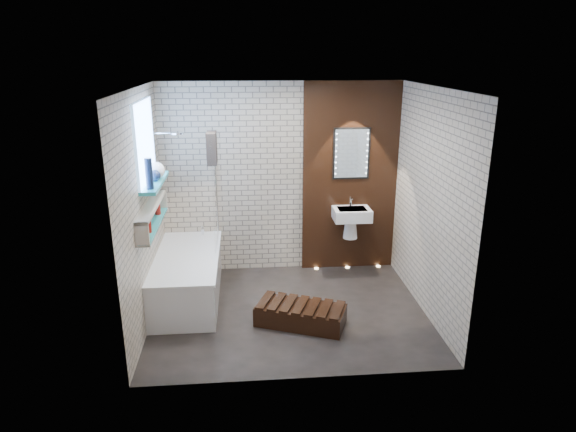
{
  "coord_description": "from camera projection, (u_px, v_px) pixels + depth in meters",
  "views": [
    {
      "loc": [
        -0.48,
        -5.35,
        2.96
      ],
      "look_at": [
        0.0,
        0.15,
        1.15
      ],
      "focal_mm": 31.48,
      "sensor_mm": 36.0,
      "label": 1
    }
  ],
  "objects": [
    {
      "name": "led_mirror",
      "position": [
        351.0,
        154.0,
        6.76
      ],
      "size": [
        0.5,
        0.02,
        0.7
      ],
      "color": "black",
      "rests_on": "walnut_panel"
    },
    {
      "name": "bathtub",
      "position": [
        188.0,
        277.0,
        6.26
      ],
      "size": [
        0.79,
        1.74,
        0.7
      ],
      "color": "white",
      "rests_on": "ground"
    },
    {
      "name": "room_shell",
      "position": [
        289.0,
        207.0,
        5.62
      ],
      "size": [
        3.24,
        3.2,
        2.6
      ],
      "color": "#AD9F89",
      "rests_on": "ground"
    },
    {
      "name": "walnut_step",
      "position": [
        301.0,
        315.0,
        5.72
      ],
      "size": [
        1.08,
        0.77,
        0.22
      ],
      "primitive_type": "cube",
      "rotation": [
        0.0,
        0.0,
        -0.38
      ],
      "color": "black",
      "rests_on": "ground"
    },
    {
      "name": "niche_bottles",
      "position": [
        153.0,
        218.0,
        5.66
      ],
      "size": [
        0.07,
        0.81,
        0.17
      ],
      "color": "#925B16",
      "rests_on": "display_niche"
    },
    {
      "name": "sill_vases",
      "position": [
        155.0,
        172.0,
        5.72
      ],
      "size": [
        0.19,
        0.59,
        0.34
      ],
      "color": "white",
      "rests_on": "clerestory_window"
    },
    {
      "name": "shower_head",
      "position": [
        177.0,
        133.0,
        6.19
      ],
      "size": [
        0.18,
        0.18,
        0.02
      ],
      "primitive_type": "cylinder",
      "color": "silver",
      "rests_on": "room_shell"
    },
    {
      "name": "display_niche",
      "position": [
        153.0,
        215.0,
        5.67
      ],
      "size": [
        0.14,
        1.3,
        0.26
      ],
      "color": "teal",
      "rests_on": "room_shell"
    },
    {
      "name": "walnut_panel",
      "position": [
        350.0,
        178.0,
        6.9
      ],
      "size": [
        1.3,
        0.06,
        2.6
      ],
      "primitive_type": "cube",
      "color": "black",
      "rests_on": "ground"
    },
    {
      "name": "washbasin",
      "position": [
        351.0,
        218.0,
        6.88
      ],
      "size": [
        0.5,
        0.36,
        0.58
      ],
      "color": "white",
      "rests_on": "walnut_panel"
    },
    {
      "name": "ground",
      "position": [
        289.0,
        311.0,
        6.03
      ],
      "size": [
        3.2,
        3.2,
        0.0
      ],
      "primitive_type": "plane",
      "color": "black",
      "rests_on": "ground"
    },
    {
      "name": "bath_screen",
      "position": [
        215.0,
        190.0,
        6.4
      ],
      "size": [
        0.01,
        0.78,
        1.4
      ],
      "primitive_type": "cube",
      "color": "white",
      "rests_on": "bathtub"
    },
    {
      "name": "floor_uplights",
      "position": [
        347.0,
        267.0,
        7.24
      ],
      "size": [
        0.96,
        0.06,
        0.01
      ],
      "color": "#FFD899",
      "rests_on": "ground"
    },
    {
      "name": "towel",
      "position": [
        212.0,
        148.0,
        6.05
      ],
      "size": [
        0.11,
        0.29,
        0.38
      ],
      "primitive_type": "cube",
      "color": "black",
      "rests_on": "bath_screen"
    },
    {
      "name": "clerestory_window",
      "position": [
        147.0,
        150.0,
        5.63
      ],
      "size": [
        0.18,
        1.0,
        0.94
      ],
      "color": "#7FADE0",
      "rests_on": "room_shell"
    }
  ]
}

